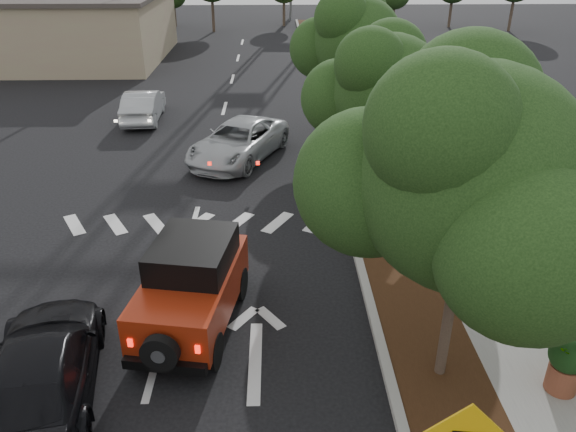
{
  "coord_description": "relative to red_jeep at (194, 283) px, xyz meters",
  "views": [
    {
      "loc": [
        2.45,
        -8.75,
        7.77
      ],
      "look_at": [
        2.74,
        3.0,
        1.75
      ],
      "focal_mm": 35.0,
      "sensor_mm": 36.0,
      "label": 1
    }
  ],
  "objects": [
    {
      "name": "ground",
      "position": [
        -0.67,
        -1.36,
        -1.01
      ],
      "size": [
        120.0,
        120.0,
        0.0
      ],
      "primitive_type": "plane",
      "color": "black",
      "rests_on": "ground"
    },
    {
      "name": "curb",
      "position": [
        3.93,
        10.64,
        -0.93
      ],
      "size": [
        0.2,
        70.0,
        0.15
      ],
      "primitive_type": "cube",
      "color": "#9E9B93",
      "rests_on": "ground"
    },
    {
      "name": "planting_strip",
      "position": [
        4.93,
        10.64,
        -0.95
      ],
      "size": [
        1.8,
        70.0,
        0.12
      ],
      "primitive_type": "cube",
      "color": "black",
      "rests_on": "ground"
    },
    {
      "name": "sidewalk",
      "position": [
        6.83,
        10.64,
        -0.95
      ],
      "size": [
        2.0,
        70.0,
        0.12
      ],
      "primitive_type": "cube",
      "color": "gray",
      "rests_on": "ground"
    },
    {
      "name": "hedge",
      "position": [
        8.23,
        10.64,
        -0.61
      ],
      "size": [
        0.8,
        70.0,
        0.8
      ],
      "primitive_type": "cube",
      "color": "black",
      "rests_on": "ground"
    },
    {
      "name": "transmission_tower",
      "position": [
        5.33,
        46.64,
        -1.01
      ],
      "size": [
        7.0,
        4.0,
        28.0
      ],
      "primitive_type": null,
      "color": "slate",
      "rests_on": "ground"
    },
    {
      "name": "street_tree_near",
      "position": [
        4.93,
        -1.86,
        -1.01
      ],
      "size": [
        3.8,
        3.8,
        5.92
      ],
      "primitive_type": null,
      "color": "black",
      "rests_on": "ground"
    },
    {
      "name": "street_tree_mid",
      "position": [
        4.93,
        5.14,
        -1.01
      ],
      "size": [
        3.2,
        3.2,
        5.32
      ],
      "primitive_type": null,
      "color": "black",
      "rests_on": "ground"
    },
    {
      "name": "street_tree_far",
      "position": [
        4.93,
        11.64,
        -1.01
      ],
      "size": [
        3.4,
        3.4,
        5.62
      ],
      "primitive_type": null,
      "color": "black",
      "rests_on": "ground"
    },
    {
      "name": "light_pole_a",
      "position": [
        -7.17,
        24.64,
        -1.01
      ],
      "size": [
        2.0,
        0.22,
        9.0
      ],
      "primitive_type": null,
      "color": "slate",
      "rests_on": "ground"
    },
    {
      "name": "light_pole_b",
      "position": [
        -8.17,
        36.64,
        -1.01
      ],
      "size": [
        2.0,
        0.22,
        9.0
      ],
      "primitive_type": null,
      "color": "slate",
      "rests_on": "ground"
    },
    {
      "name": "red_jeep",
      "position": [
        0.0,
        0.0,
        0.0
      ],
      "size": [
        2.27,
        4.03,
        1.98
      ],
      "rotation": [
        0.0,
        0.0,
        -0.17
      ],
      "color": "black",
      "rests_on": "ground"
    },
    {
      "name": "silver_suv_ahead",
      "position": [
        0.4,
        9.87,
        -0.31
      ],
      "size": [
        4.17,
        5.54,
        1.4
      ],
      "primitive_type": "imported",
      "rotation": [
        0.0,
        0.0,
        -0.42
      ],
      "color": "#A9ADB1",
      "rests_on": "ground"
    },
    {
      "name": "black_suv_oncoming",
      "position": [
        -2.49,
        -2.21,
        -0.33
      ],
      "size": [
        2.7,
        4.91,
        1.35
      ],
      "primitive_type": "imported",
      "rotation": [
        0.0,
        0.0,
        3.32
      ],
      "color": "black",
      "rests_on": "ground"
    },
    {
      "name": "silver_sedan_oncoming",
      "position": [
        -4.16,
        14.85,
        -0.32
      ],
      "size": [
        1.65,
        4.22,
        1.37
      ],
      "primitive_type": "imported",
      "rotation": [
        0.0,
        0.0,
        3.19
      ],
      "color": "#A7AAAE",
      "rests_on": "ground"
    },
    {
      "name": "parked_suv",
      "position": [
        -8.06,
        23.94,
        -0.2
      ],
      "size": [
        5.01,
        2.65,
        1.62
      ],
      "primitive_type": "imported",
      "rotation": [
        0.0,
        0.0,
        1.41
      ],
      "color": "#A3A5AA",
      "rests_on": "ground"
    },
    {
      "name": "terracotta_planter",
      "position": [
        7.04,
        -2.38,
        -0.17
      ],
      "size": [
        0.71,
        0.71,
        1.24
      ],
      "rotation": [
        0.0,
        0.0,
        0.13
      ],
      "color": "brown",
      "rests_on": "ground"
    }
  ]
}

